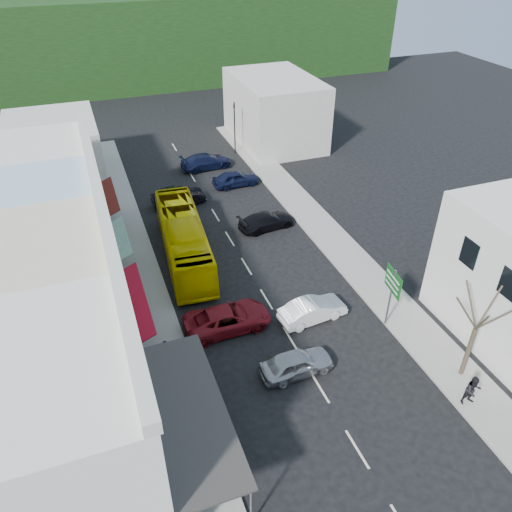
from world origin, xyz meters
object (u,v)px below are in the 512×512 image
(bus, at_px, (184,240))
(street_tree, at_px, (476,329))
(car_white, at_px, (313,310))
(pedestrian_right, at_px, (473,391))
(pedestrian_left, at_px, (166,350))
(car_red, at_px, (228,319))
(direction_sign, at_px, (390,298))
(traffic_signal, at_px, (235,128))
(car_silver, at_px, (296,363))

(bus, xyz_separation_m, street_tree, (11.63, -16.52, 1.90))
(bus, xyz_separation_m, car_white, (5.91, -9.46, -0.85))
(car_white, bearing_deg, pedestrian_right, -157.75)
(car_white, xyz_separation_m, pedestrian_left, (-9.33, -0.58, 0.30))
(car_red, xyz_separation_m, direction_sign, (9.28, -3.11, 1.39))
(car_white, distance_m, car_red, 5.34)
(pedestrian_right, bearing_deg, traffic_signal, 98.93)
(street_tree, bearing_deg, direction_sign, 108.55)
(pedestrian_left, xyz_separation_m, traffic_signal, (13.12, 27.58, 1.73))
(bus, relative_size, pedestrian_left, 6.82)
(pedestrian_right, height_order, direction_sign, direction_sign)
(pedestrian_left, distance_m, street_tree, 16.57)
(bus, relative_size, traffic_signal, 2.12)
(bus, height_order, street_tree, street_tree)
(pedestrian_right, bearing_deg, pedestrian_left, 156.91)
(car_silver, relative_size, pedestrian_left, 2.59)
(bus, bearing_deg, pedestrian_left, -104.02)
(car_silver, distance_m, pedestrian_left, 7.27)
(car_white, bearing_deg, street_tree, -146.91)
(car_silver, bearing_deg, street_tree, -113.13)
(car_red, height_order, direction_sign, direction_sign)
(car_white, bearing_deg, bus, 26.06)
(bus, relative_size, car_white, 2.64)
(bus, distance_m, direction_sign, 15.23)
(pedestrian_left, distance_m, direction_sign, 13.50)
(car_silver, bearing_deg, traffic_signal, -13.90)
(pedestrian_right, relative_size, direction_sign, 0.41)
(direction_sign, bearing_deg, car_silver, -158.65)
(car_red, xyz_separation_m, pedestrian_right, (9.99, -9.92, 0.30))
(pedestrian_right, bearing_deg, car_white, 125.58)
(car_white, relative_size, direction_sign, 1.05)
(bus, relative_size, pedestrian_right, 6.82)
(street_tree, height_order, traffic_signal, street_tree)
(car_silver, relative_size, pedestrian_right, 2.59)
(pedestrian_left, relative_size, pedestrian_right, 1.00)
(car_silver, xyz_separation_m, traffic_signal, (6.58, 30.74, 2.03))
(street_tree, bearing_deg, car_silver, 158.69)
(car_red, relative_size, direction_sign, 1.10)
(bus, height_order, pedestrian_right, bus)
(bus, distance_m, pedestrian_right, 21.20)
(pedestrian_left, distance_m, pedestrian_right, 16.34)
(bus, distance_m, pedestrian_left, 10.62)
(direction_sign, xyz_separation_m, street_tree, (1.68, -5.01, 1.36))
(direction_sign, xyz_separation_m, traffic_signal, (-0.25, 29.06, 0.65))
(car_red, bearing_deg, street_tree, -127.71)
(bus, xyz_separation_m, car_red, (0.67, -8.40, -0.85))
(car_silver, height_order, pedestrian_left, pedestrian_left)
(car_silver, xyz_separation_m, car_white, (2.79, 3.74, 0.00))
(pedestrian_left, height_order, traffic_signal, traffic_signal)
(car_silver, relative_size, car_red, 0.96)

